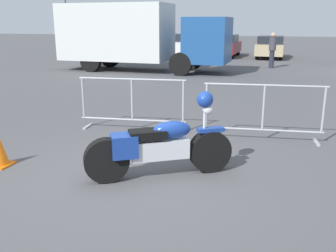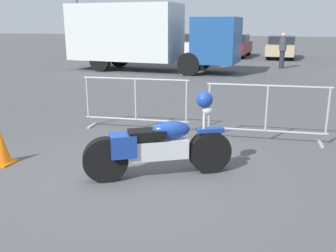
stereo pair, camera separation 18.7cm
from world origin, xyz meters
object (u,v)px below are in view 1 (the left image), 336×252
crowd_barrier_near (132,103)px  parked_car_white (182,44)px  parked_car_tan (271,47)px  parked_car_yellow (142,43)px  parked_car_maroon (225,45)px  parked_car_blue (102,43)px  box_truck (134,34)px  motorcycle (160,146)px  pedestrian (272,49)px  crowd_barrier_far (263,112)px

crowd_barrier_near → parked_car_white: 18.55m
parked_car_tan → parked_car_yellow: bearing=87.8°
parked_car_maroon → parked_car_white: bearing=85.7°
parked_car_blue → parked_car_tan: 11.66m
box_truck → crowd_barrier_near: bearing=-67.5°
parked_car_yellow → parked_car_white: 2.92m
motorcycle → parked_car_tan: 19.95m
parked_car_blue → pedestrian: pedestrian is taller
box_truck → parked_car_maroon: box_truck is taller
parked_car_blue → motorcycle: bearing=-150.7°
parked_car_blue → parked_car_white: 5.85m
crowd_barrier_near → pedestrian: (2.41, 12.19, 0.37)m
parked_car_maroon → crowd_barrier_far: bearing=-168.4°
crowd_barrier_far → parked_car_tan: size_ratio=0.55×
parked_car_blue → parked_car_white: bearing=-85.2°
parked_car_white → parked_car_tan: parked_car_white is taller
crowd_barrier_near → box_truck: box_truck is taller
parked_car_yellow → parked_car_maroon: size_ratio=1.06×
pedestrian → motorcycle: bearing=-90.7°
parked_car_yellow → parked_car_white: size_ratio=1.05×
parked_car_yellow → pedestrian: 10.82m
box_truck → pedestrian: bearing=27.3°
parked_car_blue → parked_car_yellow: bearing=-81.1°
crowd_barrier_far → parked_car_tan: (-0.48, 17.72, 0.13)m
motorcycle → parked_car_maroon: bearing=64.5°
crowd_barrier_near → crowd_barrier_far: 2.63m
motorcycle → box_truck: bearing=81.9°
box_truck → parked_car_yellow: (-2.98, 8.94, -0.88)m
crowd_barrier_near → parked_car_tan: bearing=83.1°
parked_car_yellow → parked_car_white: (2.92, -0.01, -0.04)m
box_truck → parked_car_blue: box_truck is taller
motorcycle → parked_car_maroon: size_ratio=0.46×
parked_car_maroon → parked_car_tan: (2.92, -0.19, -0.03)m
parked_car_tan → pedestrian: size_ratio=2.38×
motorcycle → parked_car_yellow: (-7.91, 20.39, 0.29)m
motorcycle → pedestrian: pedestrian is taller
parked_car_tan → crowd_barrier_near: bearing=173.9°
parked_car_blue → parked_car_maroon: 8.75m
motorcycle → parked_car_tan: size_ratio=0.48×
crowd_barrier_near → parked_car_tan: size_ratio=0.55×
motorcycle → crowd_barrier_near: size_ratio=0.87×
crowd_barrier_near → motorcycle: bearing=-59.2°
crowd_barrier_near → crowd_barrier_far: bearing=0.0°
crowd_barrier_near → parked_car_yellow: (-6.59, 18.19, 0.21)m
parked_car_tan → pedestrian: pedestrian is taller
parked_car_blue → parked_car_white: parked_car_blue is taller
parked_car_maroon → parked_car_blue: bearing=91.8°
box_truck → parked_car_maroon: (2.85, 8.67, -0.92)m
motorcycle → crowd_barrier_near: 2.57m
parked_car_blue → parked_car_yellow: parked_car_blue is taller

